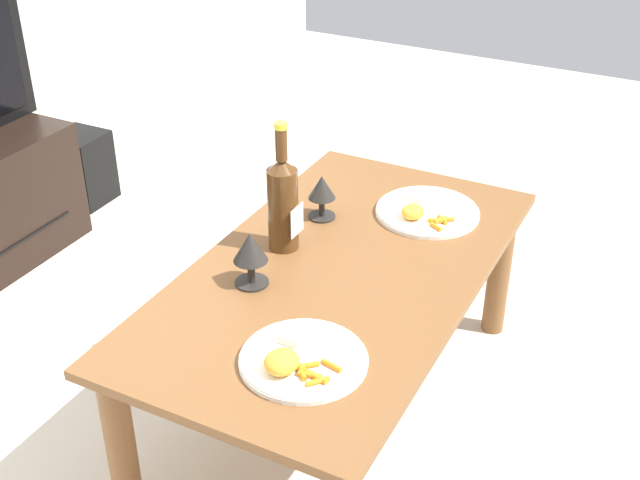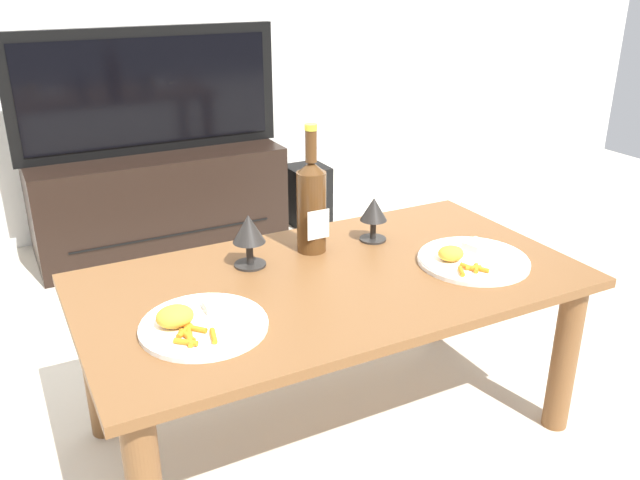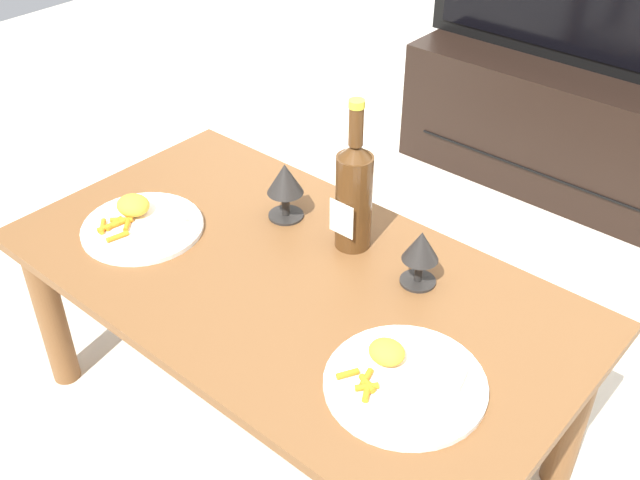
{
  "view_description": "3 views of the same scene",
  "coord_description": "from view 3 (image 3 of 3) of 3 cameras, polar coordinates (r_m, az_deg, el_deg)",
  "views": [
    {
      "loc": [
        -1.62,
        -0.78,
        1.63
      ],
      "look_at": [
        -0.01,
        0.05,
        0.55
      ],
      "focal_mm": 46.73,
      "sensor_mm": 36.0,
      "label": 1
    },
    {
      "loc": [
        -0.73,
        -1.34,
        1.21
      ],
      "look_at": [
        -0.02,
        0.02,
        0.57
      ],
      "focal_mm": 37.08,
      "sensor_mm": 36.0,
      "label": 2
    },
    {
      "loc": [
        0.88,
        -0.91,
        1.48
      ],
      "look_at": [
        0.02,
        0.08,
        0.53
      ],
      "focal_mm": 42.17,
      "sensor_mm": 36.0,
      "label": 3
    }
  ],
  "objects": [
    {
      "name": "wine_bottle",
      "position": [
        1.63,
        2.59,
        3.67
      ],
      "size": [
        0.08,
        0.08,
        0.36
      ],
      "color": "#4C2D14",
      "rests_on": "dining_table"
    },
    {
      "name": "dinner_plate_left",
      "position": [
        1.8,
        -13.4,
        1.22
      ],
      "size": [
        0.28,
        0.28,
        0.06
      ],
      "color": "white",
      "rests_on": "dining_table"
    },
    {
      "name": "dinner_plate_right",
      "position": [
        1.38,
        6.43,
        -10.49
      ],
      "size": [
        0.3,
        0.3,
        0.05
      ],
      "color": "white",
      "rests_on": "dining_table"
    },
    {
      "name": "dining_table",
      "position": [
        1.67,
        -2.25,
        -4.86
      ],
      "size": [
        1.27,
        0.69,
        0.47
      ],
      "color": "brown",
      "rests_on": "ground_plane"
    },
    {
      "name": "goblet_left",
      "position": [
        1.75,
        -2.67,
        4.42
      ],
      "size": [
        0.09,
        0.09,
        0.14
      ],
      "color": "black",
      "rests_on": "dining_table"
    },
    {
      "name": "ground_plane",
      "position": [
        1.95,
        -1.97,
        -13.66
      ],
      "size": [
        6.4,
        6.4,
        0.0
      ],
      "primitive_type": "plane",
      "color": "beige"
    },
    {
      "name": "tv_stand",
      "position": [
        2.91,
        17.84,
        8.47
      ],
      "size": [
        1.09,
        0.47,
        0.45
      ],
      "color": "black",
      "rests_on": "ground_plane"
    },
    {
      "name": "goblet_right",
      "position": [
        1.56,
        7.66,
        -0.72
      ],
      "size": [
        0.08,
        0.08,
        0.13
      ],
      "color": "black",
      "rests_on": "dining_table"
    }
  ]
}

